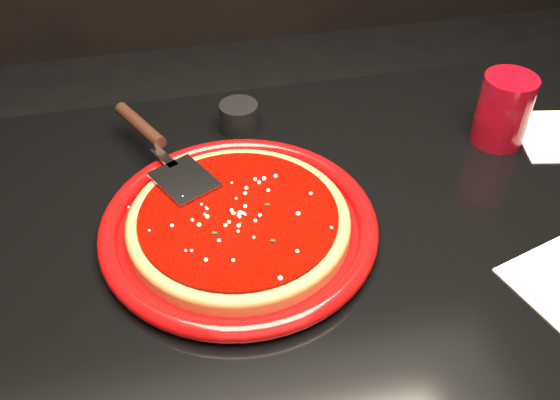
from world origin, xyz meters
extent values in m
cylinder|color=#840606|center=(-0.11, 0.06, 0.76)|extent=(0.39, 0.39, 0.03)
cylinder|color=brown|center=(-0.11, 0.06, 0.77)|extent=(0.31, 0.31, 0.01)
torus|color=brown|center=(-0.11, 0.06, 0.77)|extent=(0.31, 0.31, 0.02)
cylinder|color=#730400|center=(-0.11, 0.06, 0.78)|extent=(0.28, 0.28, 0.01)
cylinder|color=maroon|center=(0.31, 0.18, 0.80)|extent=(0.08, 0.08, 0.11)
cube|color=silver|center=(0.40, 0.16, 0.75)|extent=(0.15, 0.15, 0.00)
cylinder|color=black|center=(-0.07, 0.29, 0.77)|extent=(0.07, 0.07, 0.05)
camera|label=1|loc=(-0.18, -0.50, 1.32)|focal=40.00mm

